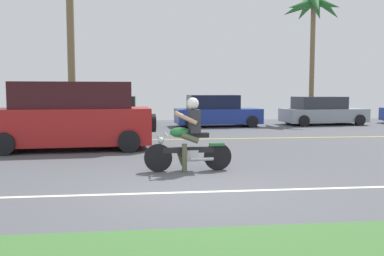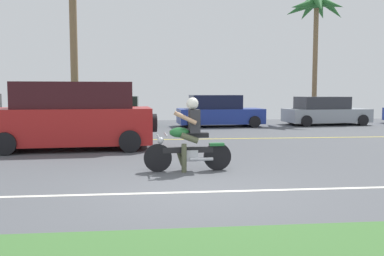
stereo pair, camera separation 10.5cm
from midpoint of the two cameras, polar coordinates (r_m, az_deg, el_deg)
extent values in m
cube|color=#4C4F54|center=(10.48, -1.97, -4.78)|extent=(56.00, 30.00, 0.04)
cube|color=silver|center=(7.43, -0.23, -8.71)|extent=(50.40, 0.12, 0.01)
cube|color=yellow|center=(15.34, -3.28, -1.55)|extent=(50.40, 0.12, 0.01)
cylinder|color=black|center=(9.25, -4.34, -4.06)|extent=(0.62, 0.11, 0.61)
cylinder|color=black|center=(9.42, 3.78, -3.89)|extent=(0.62, 0.11, 0.61)
cylinder|color=#B7BAC1|center=(9.22, -3.72, -2.50)|extent=(0.28, 0.06, 0.54)
cube|color=black|center=(9.29, -0.24, -2.99)|extent=(1.12, 0.14, 0.12)
cube|color=#B7BAC1|center=(9.31, 0.07, -3.73)|extent=(0.33, 0.22, 0.25)
ellipsoid|color=#236B33|center=(9.22, -1.38, -0.61)|extent=(0.45, 0.25, 0.23)
cube|color=black|center=(9.28, 1.01, -0.96)|extent=(0.50, 0.24, 0.10)
cube|color=#236B33|center=(9.38, 3.67, -2.22)|extent=(0.33, 0.17, 0.06)
cylinder|color=#B7BAC1|center=(9.19, -3.22, -0.92)|extent=(0.06, 0.64, 0.04)
sphere|color=#B7BAC1|center=(9.20, -3.97, -1.69)|extent=(0.14, 0.14, 0.14)
cylinder|color=#B7BAC1|center=(9.24, 1.63, -4.25)|extent=(0.51, 0.09, 0.07)
cube|color=#2D2D33|center=(9.24, 0.64, 0.93)|extent=(0.24, 0.34, 0.51)
sphere|color=silver|center=(9.21, 0.39, 3.34)|extent=(0.27, 0.27, 0.27)
cylinder|color=#51563D|center=(9.36, -0.20, -1.22)|extent=(0.42, 0.15, 0.26)
cylinder|color=#51563D|center=(9.15, -0.03, -1.36)|extent=(0.42, 0.15, 0.26)
cylinder|color=#51563D|center=(9.16, -0.76, -4.11)|extent=(0.12, 0.12, 0.62)
cylinder|color=#51563D|center=(9.42, -1.21, -4.07)|extent=(0.21, 0.12, 0.35)
cylinder|color=tan|center=(9.41, -0.78, 1.48)|extent=(0.47, 0.11, 0.29)
cylinder|color=tan|center=(9.00, -0.45, 1.31)|extent=(0.47, 0.11, 0.29)
cube|color=#AD1E1E|center=(13.20, -15.76, 0.28)|extent=(4.85, 2.19, 1.08)
cube|color=#351116|center=(13.15, -15.45, 4.33)|extent=(3.51, 1.84, 0.78)
cylinder|color=black|center=(14.10, -8.43, -0.89)|extent=(0.65, 0.26, 0.64)
cylinder|color=black|center=(14.42, -22.11, -1.08)|extent=(0.65, 0.26, 0.64)
cylinder|color=black|center=(12.25, -8.19, -1.79)|extent=(0.65, 0.26, 0.64)
cylinder|color=black|center=(12.61, -23.88, -1.98)|extent=(0.65, 0.26, 0.64)
cylinder|color=black|center=(13.18, -5.03, 0.68)|extent=(0.24, 0.59, 0.58)
cylinder|color=black|center=(20.85, -23.97, 0.53)|extent=(0.57, 0.22, 0.56)
cube|color=#2D663D|center=(21.32, -11.37, 1.57)|extent=(4.46, 1.69, 0.70)
cube|color=black|center=(21.26, -10.69, 3.38)|extent=(2.60, 1.43, 0.64)
cylinder|color=black|center=(22.03, -7.00, 1.16)|extent=(0.56, 0.19, 0.56)
cylinder|color=black|center=(22.36, -15.21, 1.07)|extent=(0.56, 0.19, 0.56)
cylinder|color=black|center=(20.41, -7.14, 0.85)|extent=(0.56, 0.19, 0.56)
cylinder|color=black|center=(20.77, -15.98, 0.76)|extent=(0.56, 0.19, 0.56)
cube|color=navy|center=(20.93, 3.98, 1.64)|extent=(4.26, 2.02, 0.73)
cube|color=black|center=(20.85, 3.32, 3.56)|extent=(2.50, 1.67, 0.68)
cylinder|color=black|center=(19.78, 0.32, 0.75)|extent=(0.57, 0.21, 0.56)
cylinder|color=black|center=(20.49, 8.64, 0.84)|extent=(0.57, 0.21, 0.56)
cylinder|color=black|center=(21.55, -0.46, 1.11)|extent=(0.57, 0.21, 0.56)
cylinder|color=black|center=(22.20, 7.22, 1.18)|extent=(0.57, 0.21, 0.56)
cube|color=#8C939E|center=(23.04, 17.86, 1.66)|extent=(4.40, 2.15, 0.68)
cube|color=#2D2F36|center=(22.89, 17.34, 3.29)|extent=(2.59, 1.76, 0.63)
cylinder|color=black|center=(21.54, 15.40, 0.92)|extent=(0.57, 0.22, 0.56)
cylinder|color=black|center=(23.05, 22.29, 0.99)|extent=(0.57, 0.22, 0.56)
cylinder|color=black|center=(23.20, 13.43, 1.25)|extent=(0.57, 0.22, 0.56)
cylinder|color=black|center=(24.60, 19.99, 1.30)|extent=(0.57, 0.22, 0.56)
cylinder|color=brown|center=(23.19, -15.61, 10.23)|extent=(0.39, 0.39, 7.86)
cylinder|color=brown|center=(24.83, 16.47, 8.46)|extent=(0.27, 0.27, 6.65)
sphere|color=#28662D|center=(25.26, 16.67, 16.01)|extent=(0.70, 0.70, 0.70)
cone|color=#28662D|center=(25.59, 18.36, 15.35)|extent=(1.87, 0.79, 1.68)
cone|color=#28662D|center=(26.01, 17.10, 15.21)|extent=(1.67, 1.94, 1.47)
cone|color=#28662D|center=(25.91, 15.63, 15.29)|extent=(0.98, 1.99, 1.54)
cone|color=#28662D|center=(25.36, 14.75, 15.54)|extent=(2.00, 1.58, 1.32)
cone|color=#28662D|center=(24.70, 15.15, 15.81)|extent=(2.04, 1.23, 1.05)
cone|color=#28662D|center=(24.42, 16.99, 15.90)|extent=(1.07, 2.00, 1.53)
cone|color=#28662D|center=(24.75, 18.25, 15.72)|extent=(1.57, 2.01, 1.24)
camera|label=1|loc=(0.05, -89.70, 0.03)|focal=39.30mm
camera|label=2|loc=(0.05, 90.30, -0.03)|focal=39.30mm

